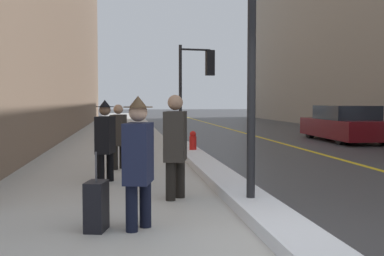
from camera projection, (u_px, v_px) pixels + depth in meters
The scene contains 13 objects.
ground_plane at pixel (283, 251), 4.96m from camera, with size 160.00×160.00×0.00m, color #38383A.
sidewalk_slab at pixel (116, 139), 19.53m from camera, with size 4.00×80.00×0.01m.
road_centre_stripe at pixel (260, 137), 20.34m from camera, with size 0.16×80.00×0.00m.
snow_bank_curb at pixel (211, 170), 10.20m from camera, with size 0.61×12.22×0.18m.
lamp_post at pixel (252, 9), 6.69m from camera, with size 0.28×0.28×4.69m.
traffic_light_near at pixel (199, 73), 17.06m from camera, with size 1.31×0.44×3.50m.
pedestrian_in_fedora at pixel (138, 157), 5.70m from camera, with size 0.39×0.55×1.61m.
pedestrian_in_glasses at pixel (175, 142), 7.48m from camera, with size 0.42×0.59×1.64m.
pedestrian_with_shoulder_bag at pixel (105, 138), 9.07m from camera, with size 0.38×0.72×1.57m.
pedestrian_nearside at pixel (118, 134), 10.77m from camera, with size 0.38×0.52×1.47m.
parked_car_maroon at pixel (345, 124), 18.42m from camera, with size 1.96×4.94×1.36m.
rolling_suitcase at pixel (96, 206), 5.68m from camera, with size 0.30×0.40×0.95m.
fire_hydrant at pixel (193, 144), 13.49m from camera, with size 0.20×0.20×0.70m.
Camera 1 is at (-1.59, -4.71, 1.55)m, focal length 45.00 mm.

